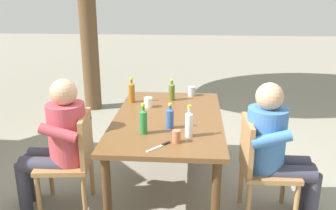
{
  "coord_description": "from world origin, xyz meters",
  "views": [
    {
      "loc": [
        -3.13,
        -0.23,
        1.88
      ],
      "look_at": [
        0.0,
        0.0,
        0.86
      ],
      "focal_mm": 38.77,
      "sensor_mm": 36.0,
      "label": 1
    }
  ],
  "objects_px": {
    "person_in_white_shirt": "(59,139)",
    "bottle_blue": "(170,118)",
    "bottle_olive": "(172,91)",
    "cup_steel": "(192,91)",
    "person_in_plaid_shirt": "(275,145)",
    "chair_near_left": "(260,163)",
    "bottle_green": "(143,121)",
    "bottle_clear": "(189,123)",
    "table_knife": "(160,146)",
    "cup_terracotta": "(176,136)",
    "chair_far_left": "(73,156)",
    "cup_white": "(148,102)",
    "dining_table": "(168,126)",
    "bottle_amber": "(132,92)"
  },
  "relations": [
    {
      "from": "bottle_amber",
      "to": "cup_steel",
      "type": "bearing_deg",
      "value": -65.44
    },
    {
      "from": "person_in_plaid_shirt",
      "to": "bottle_amber",
      "type": "bearing_deg",
      "value": 58.37
    },
    {
      "from": "bottle_green",
      "to": "table_knife",
      "type": "relative_size",
      "value": 1.31
    },
    {
      "from": "person_in_plaid_shirt",
      "to": "cup_steel",
      "type": "distance_m",
      "value": 1.3
    },
    {
      "from": "bottle_blue",
      "to": "cup_white",
      "type": "xyz_separation_m",
      "value": [
        0.55,
        0.25,
        -0.05
      ]
    },
    {
      "from": "dining_table",
      "to": "person_in_plaid_shirt",
      "type": "height_order",
      "value": "person_in_plaid_shirt"
    },
    {
      "from": "chair_far_left",
      "to": "person_in_plaid_shirt",
      "type": "bearing_deg",
      "value": -90.3
    },
    {
      "from": "bottle_olive",
      "to": "cup_steel",
      "type": "distance_m",
      "value": 0.28
    },
    {
      "from": "dining_table",
      "to": "cup_steel",
      "type": "relative_size",
      "value": 16.07
    },
    {
      "from": "bottle_clear",
      "to": "cup_white",
      "type": "distance_m",
      "value": 0.83
    },
    {
      "from": "bottle_blue",
      "to": "cup_steel",
      "type": "distance_m",
      "value": 1.0
    },
    {
      "from": "person_in_white_shirt",
      "to": "bottle_blue",
      "type": "relative_size",
      "value": 5.32
    },
    {
      "from": "dining_table",
      "to": "cup_white",
      "type": "height_order",
      "value": "cup_white"
    },
    {
      "from": "chair_near_left",
      "to": "bottle_blue",
      "type": "bearing_deg",
      "value": 81.71
    },
    {
      "from": "bottle_olive",
      "to": "bottle_green",
      "type": "relative_size",
      "value": 0.89
    },
    {
      "from": "cup_terracotta",
      "to": "cup_steel",
      "type": "bearing_deg",
      "value": -4.61
    },
    {
      "from": "cup_white",
      "to": "table_knife",
      "type": "distance_m",
      "value": 0.95
    },
    {
      "from": "chair_far_left",
      "to": "dining_table",
      "type": "bearing_deg",
      "value": -65.42
    },
    {
      "from": "person_in_white_shirt",
      "to": "bottle_green",
      "type": "distance_m",
      "value": 0.76
    },
    {
      "from": "chair_near_left",
      "to": "bottle_clear",
      "type": "height_order",
      "value": "bottle_clear"
    },
    {
      "from": "bottle_green",
      "to": "bottle_amber",
      "type": "bearing_deg",
      "value": 15.94
    },
    {
      "from": "bottle_olive",
      "to": "cup_steel",
      "type": "xyz_separation_m",
      "value": [
        0.18,
        -0.21,
        -0.05
      ]
    },
    {
      "from": "cup_steel",
      "to": "bottle_green",
      "type": "bearing_deg",
      "value": 161.23
    },
    {
      "from": "person_in_white_shirt",
      "to": "table_knife",
      "type": "distance_m",
      "value": 0.94
    },
    {
      "from": "person_in_plaid_shirt",
      "to": "bottle_clear",
      "type": "distance_m",
      "value": 0.73
    },
    {
      "from": "person_in_white_shirt",
      "to": "table_knife",
      "type": "xyz_separation_m",
      "value": [
        -0.27,
        -0.89,
        0.09
      ]
    },
    {
      "from": "bottle_clear",
      "to": "cup_steel",
      "type": "height_order",
      "value": "bottle_clear"
    },
    {
      "from": "cup_white",
      "to": "bottle_amber",
      "type": "bearing_deg",
      "value": 51.35
    },
    {
      "from": "bottle_clear",
      "to": "person_in_white_shirt",
      "type": "bearing_deg",
      "value": 86.87
    },
    {
      "from": "bottle_blue",
      "to": "cup_steel",
      "type": "xyz_separation_m",
      "value": [
        0.98,
        -0.17,
        -0.04
      ]
    },
    {
      "from": "bottle_blue",
      "to": "cup_white",
      "type": "distance_m",
      "value": 0.61
    },
    {
      "from": "bottle_clear",
      "to": "person_in_plaid_shirt",
      "type": "bearing_deg",
      "value": -85.09
    },
    {
      "from": "bottle_green",
      "to": "cup_white",
      "type": "distance_m",
      "value": 0.69
    },
    {
      "from": "cup_steel",
      "to": "table_knife",
      "type": "xyz_separation_m",
      "value": [
        -1.36,
        0.22,
        -0.05
      ]
    },
    {
      "from": "person_in_white_shirt",
      "to": "bottle_amber",
      "type": "distance_m",
      "value": 0.97
    },
    {
      "from": "bottle_amber",
      "to": "cup_terracotta",
      "type": "bearing_deg",
      "value": -152.61
    },
    {
      "from": "bottle_blue",
      "to": "bottle_green",
      "type": "xyz_separation_m",
      "value": [
        -0.13,
        0.21,
        0.02
      ]
    },
    {
      "from": "person_in_plaid_shirt",
      "to": "bottle_olive",
      "type": "relative_size",
      "value": 5.15
    },
    {
      "from": "dining_table",
      "to": "chair_far_left",
      "type": "height_order",
      "value": "chair_far_left"
    },
    {
      "from": "bottle_green",
      "to": "cup_terracotta",
      "type": "relative_size",
      "value": 2.61
    },
    {
      "from": "bottle_amber",
      "to": "cup_white",
      "type": "height_order",
      "value": "bottle_amber"
    },
    {
      "from": "cup_terracotta",
      "to": "cup_steel",
      "type": "xyz_separation_m",
      "value": [
        1.28,
        -0.1,
        0.0
      ]
    },
    {
      "from": "cup_steel",
      "to": "table_knife",
      "type": "bearing_deg",
      "value": 170.8
    },
    {
      "from": "person_in_plaid_shirt",
      "to": "cup_white",
      "type": "relative_size",
      "value": 11.76
    },
    {
      "from": "chair_near_left",
      "to": "bottle_green",
      "type": "height_order",
      "value": "bottle_green"
    },
    {
      "from": "chair_far_left",
      "to": "cup_steel",
      "type": "relative_size",
      "value": 8.46
    },
    {
      "from": "person_in_plaid_shirt",
      "to": "cup_steel",
      "type": "xyz_separation_m",
      "value": [
        1.09,
        0.69,
        0.13
      ]
    },
    {
      "from": "bottle_blue",
      "to": "person_in_plaid_shirt",
      "type": "bearing_deg",
      "value": -97.07
    },
    {
      "from": "bottle_green",
      "to": "cup_terracotta",
      "type": "distance_m",
      "value": 0.33
    },
    {
      "from": "cup_white",
      "to": "cup_steel",
      "type": "bearing_deg",
      "value": -44.52
    }
  ]
}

